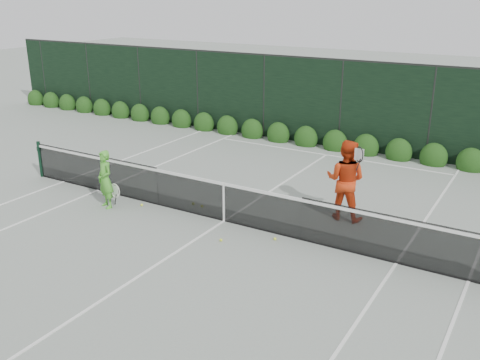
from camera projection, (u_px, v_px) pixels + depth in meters
The scene contains 8 objects.
ground at pixel (224, 221), 12.76m from camera, with size 80.00×80.00×0.00m, color gray.
tennis_net at pixel (223, 200), 12.59m from camera, with size 12.90×0.10×1.07m.
player_woman at pixel (105, 179), 13.36m from camera, with size 0.67×0.52×1.48m.
player_man at pixel (345, 180), 12.61m from camera, with size 0.99×0.79×1.95m.
court_lines at pixel (224, 221), 12.76m from camera, with size 11.03×23.83×0.01m.
windscreen_fence at pixel (146, 197), 10.06m from camera, with size 32.00×21.07×3.06m.
hedge_row at pixel (335, 143), 18.47m from camera, with size 31.66×0.65×0.94m.
tennis_balls at pixel (204, 217), 12.88m from camera, with size 3.90×1.50×0.07m.
Camera 1 is at (6.33, -9.85, 5.17)m, focal length 40.00 mm.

